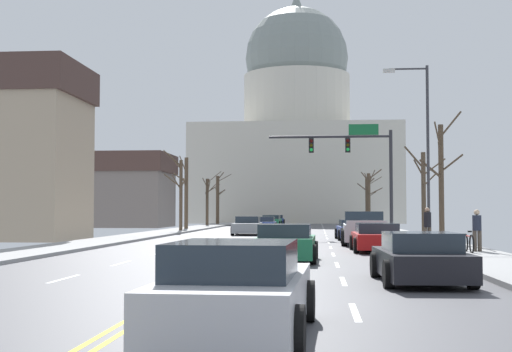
{
  "coord_description": "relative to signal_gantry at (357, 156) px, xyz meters",
  "views": [
    {
      "loc": [
        2.86,
        -30.97,
        1.73
      ],
      "look_at": [
        -1.87,
        23.64,
        4.42
      ],
      "focal_mm": 49.2,
      "sensor_mm": 36.0,
      "label": 1
    }
  ],
  "objects": [
    {
      "name": "bare_tree_03",
      "position": [
        -13.99,
        15.47,
        -1.79
      ],
      "size": [
        1.43,
        2.25,
        6.45
      ],
      "color": "#4C3D2D",
      "rests_on": "ground"
    },
    {
      "name": "bare_tree_04",
      "position": [
        2.74,
        29.1,
        -2.37
      ],
      "size": [
        2.75,
        2.18,
        5.14
      ],
      "color": "#4C3D2D",
      "rests_on": "ground"
    },
    {
      "name": "sedan_near_00",
      "position": [
        -0.45,
        -3.52,
        -4.64
      ],
      "size": [
        2.05,
        4.55,
        1.17
      ],
      "color": "navy",
      "rests_on": "ground"
    },
    {
      "name": "bare_tree_01",
      "position": [
        -13.41,
        9.88,
        -1.94
      ],
      "size": [
        1.48,
        2.38,
        6.33
      ],
      "color": "#4C3D2D",
      "rests_on": "ground"
    },
    {
      "name": "sedan_near_04",
      "position": [
        -0.12,
        -28.13,
        -4.63
      ],
      "size": [
        2.15,
        4.3,
        1.21
      ],
      "color": "black",
      "rests_on": "ground"
    },
    {
      "name": "sedan_oncoming_03",
      "position": [
        -7.45,
        39.32,
        -4.63
      ],
      "size": [
        2.13,
        4.34,
        1.18
      ],
      "color": "navy",
      "rests_on": "ground"
    },
    {
      "name": "bare_tree_05",
      "position": [
        -14.13,
        36.31,
        -2.08
      ],
      "size": [
        2.2,
        2.9,
        6.02
      ],
      "color": "#4C3D2D",
      "rests_on": "ground"
    },
    {
      "name": "bare_tree_00",
      "position": [
        3.4,
        -5.2,
        -2.37
      ],
      "size": [
        2.32,
        2.12,
        5.3
      ],
      "color": "#4C3D2D",
      "rests_on": "ground"
    },
    {
      "name": "pickup_truck_near_01",
      "position": [
        -0.18,
        -9.24,
        -4.45
      ],
      "size": [
        2.44,
        5.53,
        1.67
      ],
      "color": "#ADB2B7",
      "rests_on": "ground"
    },
    {
      "name": "bare_tree_06",
      "position": [
        3.53,
        -10.17,
        -1.93
      ],
      "size": [
        2.23,
        1.12,
        6.48
      ],
      "color": "#4C3D2D",
      "rests_on": "ground"
    },
    {
      "name": "street_lamp_right",
      "position": [
        2.51,
        -11.07,
        -0.04
      ],
      "size": [
        2.17,
        0.24,
        8.58
      ],
      "color": "#333338",
      "rests_on": "ground"
    },
    {
      "name": "flank_building_01",
      "position": [
        -24.0,
        26.07,
        -1.35
      ],
      "size": [
        12.65,
        8.82,
        7.58
      ],
      "color": "slate",
      "rests_on": "ground"
    },
    {
      "name": "bicycle_parked",
      "position": [
        3.19,
        -17.84,
        -4.71
      ],
      "size": [
        0.12,
        1.77,
        0.85
      ],
      "color": "black",
      "rests_on": "ground"
    },
    {
      "name": "pedestrian_01",
      "position": [
        3.62,
        -17.34,
        -4.16
      ],
      "size": [
        0.35,
        0.34,
        1.62
      ],
      "color": "#4C4238",
      "rests_on": "ground"
    },
    {
      "name": "sedan_oncoming_00",
      "position": [
        -7.46,
        4.36,
        -4.59
      ],
      "size": [
        2.09,
        4.64,
        1.3
      ],
      "color": "#9EA3A8",
      "rests_on": "ground"
    },
    {
      "name": "sedan_near_02",
      "position": [
        -0.07,
        -15.36,
        -4.63
      ],
      "size": [
        2.12,
        4.39,
        1.19
      ],
      "color": "#B71414",
      "rests_on": "ground"
    },
    {
      "name": "sedan_near_05",
      "position": [
        -3.66,
        -35.62,
        -4.59
      ],
      "size": [
        2.12,
        4.62,
        1.31
      ],
      "color": "silver",
      "rests_on": "ground"
    },
    {
      "name": "capitol_building",
      "position": [
        -5.43,
        57.28,
        7.19
      ],
      "size": [
        28.6,
        23.12,
        34.09
      ],
      "color": "beige",
      "rests_on": "ground"
    },
    {
      "name": "sedan_oncoming_01",
      "position": [
        -7.14,
        17.61,
        -4.66
      ],
      "size": [
        1.97,
        4.24,
        1.15
      ],
      "color": "navy",
      "rests_on": "ground"
    },
    {
      "name": "sedan_near_03",
      "position": [
        -3.62,
        -21.38,
        -4.6
      ],
      "size": [
        2.18,
        4.25,
        1.27
      ],
      "color": "#1E7247",
      "rests_on": "ground"
    },
    {
      "name": "pedestrian_00",
      "position": [
        2.52,
        -12.23,
        -4.1
      ],
      "size": [
        0.35,
        0.34,
        1.72
      ],
      "color": "#4C4238",
      "rests_on": "ground"
    },
    {
      "name": "signal_gantry",
      "position": [
        0.0,
        0.0,
        0.0
      ],
      "size": [
        7.91,
        0.41,
        7.12
      ],
      "color": "#28282D",
      "rests_on": "ground"
    },
    {
      "name": "sedan_oncoming_02",
      "position": [
        -7.23,
        26.78,
        -4.6
      ],
      "size": [
        2.21,
        4.32,
        1.24
      ],
      "color": "#1E7247",
      "rests_on": "ground"
    },
    {
      "name": "bare_tree_02",
      "position": [
        2.59,
        24.85,
        -2.15
      ],
      "size": [
        2.08,
        2.87,
        5.69
      ],
      "color": "#4C3D2D",
      "rests_on": "ground"
    },
    {
      "name": "ground",
      "position": [
        -5.43,
        -14.19,
        -5.18
      ],
      "size": [
        20.0,
        180.0,
        0.2
      ],
      "color": "#47474C"
    },
    {
      "name": "bare_tree_07",
      "position": [
        -14.34,
        29.9,
        -2.34
      ],
      "size": [
        1.96,
        1.28,
        5.81
      ],
      "color": "#4C3D2D",
      "rests_on": "ground"
    }
  ]
}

